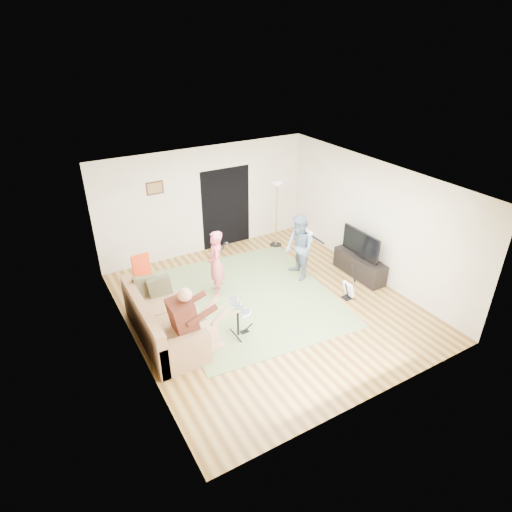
{
  "coord_description": "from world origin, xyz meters",
  "views": [
    {
      "loc": [
        -3.93,
        -6.32,
        5.17
      ],
      "look_at": [
        -0.11,
        0.3,
        1.06
      ],
      "focal_mm": 30.0,
      "sensor_mm": 36.0,
      "label": 1
    }
  ],
  "objects_px": {
    "drum_kit": "(238,322)",
    "television": "(361,243)",
    "guitar_spare": "(349,289)",
    "dining_chair": "(145,282)",
    "singer": "(216,264)",
    "torchiere_lamp": "(277,203)",
    "guitarist": "(299,248)",
    "tv_cabinet": "(359,266)",
    "sofa": "(160,325)"
  },
  "relations": [
    {
      "from": "drum_kit",
      "to": "television",
      "type": "bearing_deg",
      "value": 9.06
    },
    {
      "from": "guitar_spare",
      "to": "television",
      "type": "xyz_separation_m",
      "value": [
        0.8,
        0.62,
        0.62
      ]
    },
    {
      "from": "dining_chair",
      "to": "television",
      "type": "height_order",
      "value": "television"
    },
    {
      "from": "singer",
      "to": "torchiere_lamp",
      "type": "height_order",
      "value": "torchiere_lamp"
    },
    {
      "from": "guitarist",
      "to": "drum_kit",
      "type": "bearing_deg",
      "value": -53.68
    },
    {
      "from": "singer",
      "to": "dining_chair",
      "type": "height_order",
      "value": "singer"
    },
    {
      "from": "torchiere_lamp",
      "to": "tv_cabinet",
      "type": "distance_m",
      "value": 2.63
    },
    {
      "from": "singer",
      "to": "dining_chair",
      "type": "distance_m",
      "value": 1.57
    },
    {
      "from": "singer",
      "to": "tv_cabinet",
      "type": "xyz_separation_m",
      "value": [
        3.22,
        -0.98,
        -0.49
      ]
    },
    {
      "from": "drum_kit",
      "to": "tv_cabinet",
      "type": "distance_m",
      "value": 3.54
    },
    {
      "from": "sofa",
      "to": "singer",
      "type": "relative_size",
      "value": 1.51
    },
    {
      "from": "drum_kit",
      "to": "singer",
      "type": "bearing_deg",
      "value": 79.5
    },
    {
      "from": "guitarist",
      "to": "television",
      "type": "distance_m",
      "value": 1.41
    },
    {
      "from": "tv_cabinet",
      "to": "television",
      "type": "bearing_deg",
      "value": 180.0
    },
    {
      "from": "drum_kit",
      "to": "guitar_spare",
      "type": "relative_size",
      "value": 0.88
    },
    {
      "from": "singer",
      "to": "guitarist",
      "type": "relative_size",
      "value": 0.96
    },
    {
      "from": "guitar_spare",
      "to": "dining_chair",
      "type": "distance_m",
      "value": 4.37
    },
    {
      "from": "guitarist",
      "to": "television",
      "type": "relative_size",
      "value": 1.37
    },
    {
      "from": "singer",
      "to": "guitarist",
      "type": "distance_m",
      "value": 1.95
    },
    {
      "from": "drum_kit",
      "to": "singer",
      "type": "xyz_separation_m",
      "value": [
        0.28,
        1.53,
        0.44
      ]
    },
    {
      "from": "guitarist",
      "to": "dining_chair",
      "type": "distance_m",
      "value": 3.46
    },
    {
      "from": "dining_chair",
      "to": "guitarist",
      "type": "bearing_deg",
      "value": -20.44
    },
    {
      "from": "guitar_spare",
      "to": "tv_cabinet",
      "type": "height_order",
      "value": "guitar_spare"
    },
    {
      "from": "drum_kit",
      "to": "torchiere_lamp",
      "type": "height_order",
      "value": "torchiere_lamp"
    },
    {
      "from": "drum_kit",
      "to": "singer",
      "type": "distance_m",
      "value": 1.61
    },
    {
      "from": "dining_chair",
      "to": "tv_cabinet",
      "type": "bearing_deg",
      "value": -23.19
    },
    {
      "from": "singer",
      "to": "guitar_spare",
      "type": "bearing_deg",
      "value": 75.81
    },
    {
      "from": "tv_cabinet",
      "to": "sofa",
      "type": "bearing_deg",
      "value": 178.81
    },
    {
      "from": "tv_cabinet",
      "to": "singer",
      "type": "bearing_deg",
      "value": 163.11
    },
    {
      "from": "tv_cabinet",
      "to": "television",
      "type": "xyz_separation_m",
      "value": [
        -0.05,
        0.0,
        0.6
      ]
    },
    {
      "from": "guitarist",
      "to": "tv_cabinet",
      "type": "relative_size",
      "value": 1.09
    },
    {
      "from": "drum_kit",
      "to": "television",
      "type": "relative_size",
      "value": 0.62
    },
    {
      "from": "guitarist",
      "to": "sofa",
      "type": "bearing_deg",
      "value": -73.33
    },
    {
      "from": "tv_cabinet",
      "to": "television",
      "type": "height_order",
      "value": "television"
    },
    {
      "from": "sofa",
      "to": "television",
      "type": "distance_m",
      "value": 4.78
    },
    {
      "from": "singer",
      "to": "television",
      "type": "distance_m",
      "value": 3.32
    },
    {
      "from": "tv_cabinet",
      "to": "television",
      "type": "relative_size",
      "value": 1.25
    },
    {
      "from": "television",
      "to": "singer",
      "type": "bearing_deg",
      "value": 162.85
    },
    {
      "from": "television",
      "to": "dining_chair",
      "type": "bearing_deg",
      "value": 160.0
    },
    {
      "from": "drum_kit",
      "to": "sofa",
      "type": "bearing_deg",
      "value": 153.42
    },
    {
      "from": "dining_chair",
      "to": "tv_cabinet",
      "type": "height_order",
      "value": "dining_chair"
    },
    {
      "from": "tv_cabinet",
      "to": "television",
      "type": "distance_m",
      "value": 0.6
    },
    {
      "from": "dining_chair",
      "to": "sofa",
      "type": "bearing_deg",
      "value": -101.35
    },
    {
      "from": "drum_kit",
      "to": "television",
      "type": "height_order",
      "value": "television"
    },
    {
      "from": "guitar_spare",
      "to": "sofa",
      "type": "bearing_deg",
      "value": 169.67
    },
    {
      "from": "drum_kit",
      "to": "dining_chair",
      "type": "height_order",
      "value": "dining_chair"
    },
    {
      "from": "television",
      "to": "drum_kit",
      "type": "bearing_deg",
      "value": -170.94
    },
    {
      "from": "drum_kit",
      "to": "guitar_spare",
      "type": "xyz_separation_m",
      "value": [
        2.65,
        -0.07,
        -0.08
      ]
    },
    {
      "from": "drum_kit",
      "to": "guitarist",
      "type": "relative_size",
      "value": 0.45
    },
    {
      "from": "guitar_spare",
      "to": "torchiere_lamp",
      "type": "relative_size",
      "value": 0.45
    }
  ]
}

